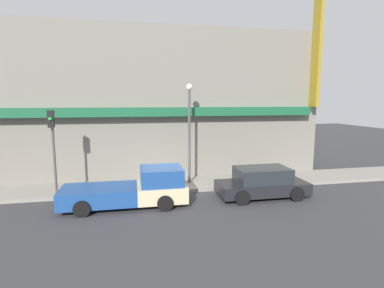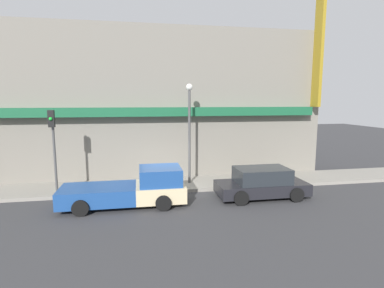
# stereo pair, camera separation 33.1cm
# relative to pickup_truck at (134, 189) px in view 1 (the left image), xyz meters

# --- Properties ---
(ground_plane) EXTENTS (80.00, 80.00, 0.00)m
(ground_plane) POSITION_rel_pickup_truck_xyz_m (1.72, 1.38, -0.75)
(ground_plane) COLOR #38383A
(sidewalk) EXTENTS (36.00, 2.69, 0.17)m
(sidewalk) POSITION_rel_pickup_truck_xyz_m (1.72, 2.73, -0.66)
(sidewalk) COLOR gray
(sidewalk) RESTS_ON ground
(building) EXTENTS (19.80, 3.80, 11.37)m
(building) POSITION_rel_pickup_truck_xyz_m (1.74, 5.55, 3.73)
(building) COLOR gray
(building) RESTS_ON ground
(pickup_truck) EXTENTS (5.48, 2.12, 1.70)m
(pickup_truck) POSITION_rel_pickup_truck_xyz_m (0.00, 0.00, 0.00)
(pickup_truck) COLOR beige
(pickup_truck) RESTS_ON ground
(parked_car) EXTENTS (4.37, 2.04, 1.47)m
(parked_car) POSITION_rel_pickup_truck_xyz_m (6.17, -0.00, -0.03)
(parked_car) COLOR black
(parked_car) RESTS_ON ground
(fire_hydrant) EXTENTS (0.21, 0.21, 0.70)m
(fire_hydrant) POSITION_rel_pickup_truck_xyz_m (6.57, 2.32, -0.23)
(fire_hydrant) COLOR yellow
(fire_hydrant) RESTS_ON sidewalk
(street_lamp) EXTENTS (0.36, 0.36, 5.42)m
(street_lamp) POSITION_rel_pickup_truck_xyz_m (3.05, 2.65, 2.82)
(street_lamp) COLOR #4C4C4C
(street_lamp) RESTS_ON sidewalk
(traffic_light) EXTENTS (0.28, 0.42, 4.09)m
(traffic_light) POSITION_rel_pickup_truck_xyz_m (-3.69, 1.75, 2.21)
(traffic_light) COLOR #4C4C4C
(traffic_light) RESTS_ON sidewalk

